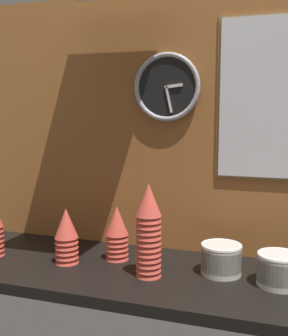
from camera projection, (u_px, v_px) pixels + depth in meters
ground_plane at (135, 273)px, 1.57m from camera, size 1.60×0.56×0.04m
wall_tiled_back at (156, 124)px, 1.75m from camera, size 1.60×0.03×1.05m
cup_stack_center_right at (149, 230)px, 1.47m from camera, size 0.09×0.09×0.33m
cup_stack_center_left at (66, 236)px, 1.60m from camera, size 0.09×0.09×0.21m
cup_stack_center at (117, 233)px, 1.64m from camera, size 0.09×0.09×0.21m
bowl_stack_far_right at (279, 269)px, 1.40m from camera, size 0.15×0.15×0.11m
bowl_stack_right at (221, 258)px, 1.50m from camera, size 0.15×0.15×0.11m
wall_clock at (167, 87)px, 1.68m from camera, size 0.27×0.03×0.27m
menu_board at (271, 98)px, 1.57m from camera, size 0.40×0.01×0.62m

